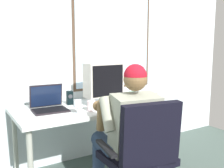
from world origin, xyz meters
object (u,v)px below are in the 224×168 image
at_px(office_chair, 143,151).
at_px(wine_glass, 78,104).
at_px(coffee_mug, 91,106).
at_px(person_seated, 127,130).
at_px(crt_monitor, 104,81).
at_px(desk_speaker, 70,98).
at_px(laptop, 48,103).
at_px(book_stack, 132,96).
at_px(desk, 92,111).

bearing_deg(office_chair, wine_glass, 112.63).
bearing_deg(coffee_mug, person_seated, -68.36).
bearing_deg(person_seated, crt_monitor, 80.37).
distance_m(person_seated, desk_speaker, 0.81).
height_order(crt_monitor, laptop, crt_monitor).
xyz_separation_m(office_chair, book_stack, (0.52, 0.87, 0.23)).
bearing_deg(desk_speaker, person_seated, -73.60).
height_order(office_chair, wine_glass, office_chair).
bearing_deg(book_stack, desk_speaker, 167.78).
bearing_deg(desk_speaker, book_stack, -12.22).
bearing_deg(laptop, office_chair, -63.26).
xyz_separation_m(office_chair, laptop, (-0.46, 0.90, 0.26)).
distance_m(person_seated, coffee_mug, 0.44).
distance_m(desk, book_stack, 0.54).
xyz_separation_m(office_chair, desk_speaker, (-0.19, 1.02, 0.26)).
bearing_deg(desk, coffee_mug, -119.29).
xyz_separation_m(desk, crt_monitor, (0.14, -0.00, 0.32)).
distance_m(book_stack, coffee_mug, 0.67).
relative_size(book_stack, coffee_mug, 1.88).
bearing_deg(person_seated, wine_glass, 128.96).
bearing_deg(wine_glass, laptop, 125.36).
xyz_separation_m(person_seated, coffee_mug, (-0.15, 0.39, 0.15)).
xyz_separation_m(desk, wine_glass, (-0.26, -0.21, 0.15)).
relative_size(crt_monitor, desk_speaker, 3.08).
relative_size(person_seated, wine_glass, 9.60).
height_order(laptop, wine_glass, laptop).
bearing_deg(laptop, crt_monitor, -5.52).
relative_size(office_chair, wine_glass, 7.55).
bearing_deg(book_stack, person_seated, -128.59).
relative_size(desk, desk_speaker, 11.08).
bearing_deg(desk, crt_monitor, -0.29).
relative_size(laptop, book_stack, 1.78).
height_order(person_seated, book_stack, person_seated).
bearing_deg(laptop, desk, -7.13).
height_order(crt_monitor, coffee_mug, crt_monitor).
xyz_separation_m(desk, office_chair, (0.00, -0.85, -0.13)).
distance_m(wine_glass, desk_speaker, 0.39).
distance_m(person_seated, crt_monitor, 0.69).
bearing_deg(laptop, coffee_mug, -37.01).
xyz_separation_m(book_stack, coffee_mug, (-0.64, -0.22, 0.01)).
bearing_deg(wine_glass, desk_speaker, 78.39).
bearing_deg(office_chair, book_stack, 59.09).
relative_size(person_seated, crt_monitor, 2.77).
bearing_deg(office_chair, coffee_mug, 100.18).
bearing_deg(crt_monitor, laptop, 174.48).
relative_size(wine_glass, desk_speaker, 0.89).
xyz_separation_m(person_seated, laptop, (-0.49, 0.64, 0.17)).
bearing_deg(coffee_mug, office_chair, -79.82).
bearing_deg(desk_speaker, desk, -43.44).
xyz_separation_m(office_chair, coffee_mug, (-0.12, 0.65, 0.24)).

